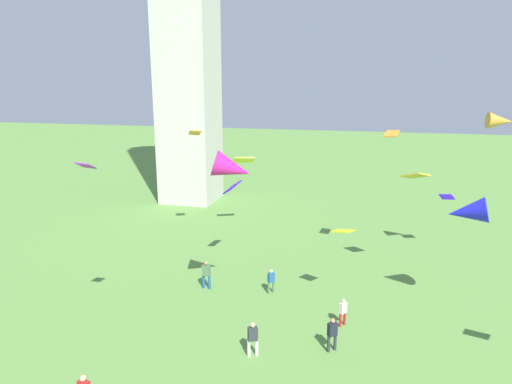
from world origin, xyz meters
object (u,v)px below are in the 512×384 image
(person_3, at_px, (271,280))
(kite_flying_4, at_px, (392,134))
(person_5, at_px, (332,333))
(kite_flying_0, at_px, (86,166))
(kite_flying_6, at_px, (467,212))
(kite_flying_5, at_px, (343,231))
(kite_flying_10, at_px, (232,168))
(kite_flying_3, at_px, (447,197))
(kite_flying_11, at_px, (195,133))
(kite_flying_2, at_px, (415,176))
(kite_flying_9, at_px, (500,121))
(person_1, at_px, (343,311))
(person_0, at_px, (253,337))
(person_2, at_px, (206,273))
(kite_flying_1, at_px, (244,160))
(kite_flying_7, at_px, (232,187))

(person_3, bearing_deg, kite_flying_4, -5.33)
(person_3, relative_size, person_5, 0.89)
(kite_flying_0, relative_size, kite_flying_6, 0.38)
(kite_flying_5, distance_m, kite_flying_10, 7.33)
(kite_flying_3, height_order, kite_flying_11, kite_flying_11)
(person_3, relative_size, kite_flying_0, 1.68)
(kite_flying_3, bearing_deg, kite_flying_0, 23.82)
(person_5, relative_size, kite_flying_2, 0.97)
(kite_flying_5, distance_m, kite_flying_9, 12.59)
(kite_flying_5, bearing_deg, kite_flying_11, 176.51)
(person_1, relative_size, person_3, 1.00)
(person_0, xyz_separation_m, person_1, (3.97, 3.88, -0.11))
(kite_flying_3, xyz_separation_m, kite_flying_6, (-0.61, -10.35, 1.67))
(person_1, bearing_deg, kite_flying_0, -29.87)
(kite_flying_0, relative_size, kite_flying_10, 0.35)
(kite_flying_0, height_order, kite_flying_5, kite_flying_0)
(kite_flying_2, relative_size, kite_flying_10, 0.69)
(kite_flying_6, distance_m, kite_flying_9, 8.12)
(person_1, distance_m, kite_flying_9, 15.69)
(kite_flying_9, bearing_deg, person_2, 105.55)
(person_0, distance_m, kite_flying_10, 8.48)
(kite_flying_1, relative_size, kite_flying_5, 1.47)
(kite_flying_3, xyz_separation_m, kite_flying_4, (-4.46, -4.10, 5.05))
(person_5, distance_m, kite_flying_9, 17.37)
(kite_flying_5, distance_m, kite_flying_11, 15.54)
(person_2, relative_size, kite_flying_3, 1.58)
(person_2, xyz_separation_m, kite_flying_7, (0.62, 3.75, 4.78))
(person_0, bearing_deg, person_3, -113.25)
(person_5, distance_m, kite_flying_4, 14.40)
(person_2, bearing_deg, kite_flying_0, -106.80)
(person_0, xyz_separation_m, kite_flying_2, (7.68, 10.49, 6.14))
(kite_flying_3, height_order, kite_flying_5, kite_flying_5)
(kite_flying_3, bearing_deg, person_3, 21.42)
(person_3, height_order, kite_flying_11, kite_flying_11)
(person_5, xyz_separation_m, kite_flying_10, (-5.67, 2.25, 7.41))
(kite_flying_1, bearing_deg, person_0, 81.43)
(kite_flying_3, relative_size, kite_flying_5, 0.85)
(kite_flying_5, relative_size, kite_flying_6, 0.57)
(kite_flying_0, xyz_separation_m, kite_flying_3, (18.24, 17.73, -4.68))
(kite_flying_4, distance_m, kite_flying_9, 6.52)
(kite_flying_3, xyz_separation_m, kite_flying_7, (-14.74, -6.72, 1.42))
(kite_flying_7, bearing_deg, person_1, -112.24)
(person_5, distance_m, kite_flying_5, 6.04)
(kite_flying_11, bearing_deg, kite_flying_5, 23.47)
(kite_flying_6, height_order, kite_flying_10, kite_flying_10)
(person_1, distance_m, kite_flying_2, 9.83)
(kite_flying_9, bearing_deg, kite_flying_6, 152.87)
(person_2, relative_size, person_5, 1.06)
(kite_flying_2, bearing_deg, kite_flying_7, -133.36)
(kite_flying_5, xyz_separation_m, kite_flying_11, (-12.22, 8.56, 4.34))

